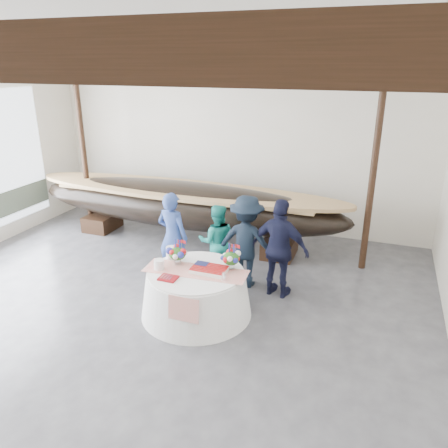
% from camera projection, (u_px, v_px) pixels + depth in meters
% --- Properties ---
extents(floor, '(10.00, 12.00, 0.01)m').
position_uv_depth(floor, '(107.00, 350.00, 6.78)').
color(floor, '#3D3D42').
rests_on(floor, ground).
extents(wall_back, '(10.00, 0.02, 4.50)m').
position_uv_depth(wall_back, '(235.00, 142.00, 11.25)').
color(wall_back, silver).
rests_on(wall_back, ground).
extents(ceiling, '(10.00, 12.00, 0.01)m').
position_uv_depth(ceiling, '(72.00, 36.00, 5.19)').
color(ceiling, white).
rests_on(ceiling, wall_back).
extents(pavilion_structure, '(9.80, 11.76, 4.50)m').
position_uv_depth(pavilion_structure, '(112.00, 77.00, 6.04)').
color(pavilion_structure, black).
rests_on(pavilion_structure, ground).
extents(longboat_display, '(8.02, 1.60, 1.50)m').
position_uv_depth(longboat_display, '(183.00, 204.00, 10.54)').
color(longboat_display, black).
rests_on(longboat_display, ground).
extents(banquet_table, '(1.94, 1.94, 0.83)m').
position_uv_depth(banquet_table, '(196.00, 292.00, 7.63)').
color(banquet_table, white).
rests_on(banquet_table, ground).
extents(tabletop_items, '(1.83, 0.98, 0.40)m').
position_uv_depth(tabletop_items, '(199.00, 260.00, 7.57)').
color(tabletop_items, red).
rests_on(tabletop_items, banquet_table).
extents(guest_woman_blue, '(0.73, 0.53, 1.83)m').
position_uv_depth(guest_woman_blue, '(173.00, 237.00, 8.73)').
color(guest_woman_blue, navy).
rests_on(guest_woman_blue, ground).
extents(guest_woman_teal, '(0.91, 0.81, 1.56)m').
position_uv_depth(guest_woman_teal, '(217.00, 241.00, 8.86)').
color(guest_woman_teal, teal).
rests_on(guest_woman_teal, ground).
extents(guest_man_left, '(1.20, 0.70, 1.85)m').
position_uv_depth(guest_man_left, '(246.00, 242.00, 8.46)').
color(guest_man_left, black).
rests_on(guest_man_left, ground).
extents(guest_man_right, '(1.19, 0.68, 1.91)m').
position_uv_depth(guest_man_right, '(280.00, 249.00, 8.06)').
color(guest_man_right, black).
rests_on(guest_man_right, ground).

